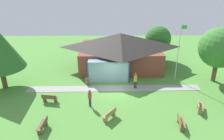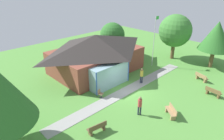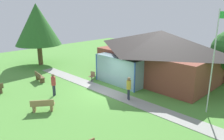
{
  "view_description": "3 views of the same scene",
  "coord_description": "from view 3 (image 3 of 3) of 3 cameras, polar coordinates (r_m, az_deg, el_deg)",
  "views": [
    {
      "loc": [
        -0.45,
        -20.64,
        11.4
      ],
      "look_at": [
        -0.16,
        2.61,
        1.13
      ],
      "focal_mm": 35.44,
      "sensor_mm": 36.0,
      "label": 1
    },
    {
      "loc": [
        -13.59,
        -11.68,
        10.48
      ],
      "look_at": [
        0.26,
        2.75,
        1.4
      ],
      "focal_mm": 32.52,
      "sensor_mm": 36.0,
      "label": 2
    },
    {
      "loc": [
        11.93,
        -11.05,
        6.63
      ],
      "look_at": [
        -0.91,
        1.75,
        1.31
      ],
      "focal_mm": 35.03,
      "sensor_mm": 36.0,
      "label": 3
    }
  ],
  "objects": [
    {
      "name": "flagpole",
      "position": [
        14.57,
        25.04,
        2.6
      ],
      "size": [
        0.64,
        0.08,
        6.5
      ],
      "color": "silver",
      "rests_on": "ground_plane"
    },
    {
      "name": "visitor_on_path",
      "position": [
        15.88,
        4.39,
        -4.37
      ],
      "size": [
        0.34,
        0.34,
        1.74
      ],
      "rotation": [
        0.0,
        0.0,
        5.68
      ],
      "color": "#2D3347",
      "rests_on": "ground_plane"
    },
    {
      "name": "visitor_strolling_lawn",
      "position": [
        17.17,
        -15.02,
        -3.3
      ],
      "size": [
        0.34,
        0.34,
        1.74
      ],
      "rotation": [
        0.0,
        0.0,
        5.31
      ],
      "color": "#2D3347",
      "rests_on": "ground_plane"
    },
    {
      "name": "footpath",
      "position": [
        17.7,
        -1.38,
        -5.59
      ],
      "size": [
        18.51,
        1.54,
        0.03
      ],
      "primitive_type": "cube",
      "rotation": [
        0.0,
        0.0,
        0.01
      ],
      "color": "#999993",
      "rests_on": "ground_plane"
    },
    {
      "name": "ground_plane",
      "position": [
        17.56,
        -1.94,
        -5.83
      ],
      "size": [
        44.0,
        44.0,
        0.0
      ],
      "primitive_type": "plane",
      "color": "#54933D"
    },
    {
      "name": "tree_west_hedge",
      "position": [
        26.48,
        -18.93,
        11.16
      ],
      "size": [
        5.11,
        5.11,
        6.95
      ],
      "color": "brown",
      "rests_on": "ground_plane"
    },
    {
      "name": "bench_mid_left",
      "position": [
        21.03,
        -18.43,
        -1.74
      ],
      "size": [
        1.55,
        0.67,
        0.84
      ],
      "rotation": [
        0.0,
        0.0,
        6.13
      ],
      "color": "brown",
      "rests_on": "ground_plane"
    },
    {
      "name": "bench_front_center",
      "position": [
        15.09,
        -17.64,
        -8.85
      ],
      "size": [
        1.25,
        1.47,
        0.84
      ],
      "rotation": [
        0.0,
        0.0,
        0.93
      ],
      "color": "#9E7A51",
      "rests_on": "ground_plane"
    },
    {
      "name": "patio_chair_west",
      "position": [
        20.12,
        -5.22,
        -1.7
      ],
      "size": [
        0.56,
        0.56,
        0.86
      ],
      "rotation": [
        0.0,
        0.0,
        3.47
      ],
      "color": "#8C6B4C",
      "rests_on": "ground_plane"
    },
    {
      "name": "pavilion",
      "position": [
        20.86,
        12.09,
        4.11
      ],
      "size": [
        11.06,
        8.6,
        4.5
      ],
      "color": "brown",
      "rests_on": "ground_plane"
    }
  ]
}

